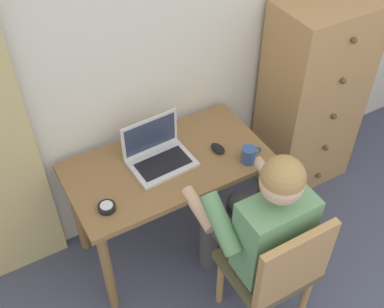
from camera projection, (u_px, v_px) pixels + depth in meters
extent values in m
cube|color=silver|center=(196.00, 29.00, 2.65)|extent=(4.80, 0.05, 2.50)
cube|color=olive|center=(167.00, 165.00, 2.66)|extent=(1.11, 0.59, 0.03)
cylinder|color=olive|center=(108.00, 272.00, 2.58)|extent=(0.06, 0.06, 0.69)
cylinder|color=olive|center=(260.00, 202.00, 2.94)|extent=(0.06, 0.06, 0.69)
cylinder|color=olive|center=(77.00, 212.00, 2.88)|extent=(0.06, 0.06, 0.69)
cylinder|color=olive|center=(219.00, 155.00, 3.24)|extent=(0.06, 0.06, 0.69)
cube|color=tan|center=(312.00, 98.00, 3.15)|extent=(0.61, 0.40, 1.35)
sphere|color=brown|center=(318.00, 176.00, 3.38)|extent=(0.04, 0.04, 0.04)
sphere|color=brown|center=(326.00, 148.00, 3.20)|extent=(0.04, 0.04, 0.04)
sphere|color=brown|center=(334.00, 117.00, 3.01)|extent=(0.04, 0.04, 0.04)
sphere|color=brown|center=(343.00, 81.00, 2.82)|extent=(0.04, 0.04, 0.04)
sphere|color=brown|center=(354.00, 40.00, 2.64)|extent=(0.04, 0.04, 0.04)
cube|color=brown|center=(266.00, 266.00, 2.49)|extent=(0.42, 0.40, 0.05)
cube|color=tan|center=(295.00, 266.00, 2.21)|extent=(0.42, 0.04, 0.42)
cylinder|color=tan|center=(269.00, 255.00, 2.81)|extent=(0.04, 0.04, 0.42)
cylinder|color=tan|center=(220.00, 281.00, 2.69)|extent=(0.04, 0.04, 0.42)
cylinder|color=tan|center=(304.00, 298.00, 2.61)|extent=(0.04, 0.04, 0.42)
cylinder|color=#4C4C4C|center=(257.00, 224.00, 2.63)|extent=(0.14, 0.40, 0.14)
cylinder|color=#4C4C4C|center=(229.00, 237.00, 2.56)|extent=(0.14, 0.40, 0.14)
cylinder|color=#4C4C4C|center=(234.00, 226.00, 2.92)|extent=(0.11, 0.11, 0.49)
cylinder|color=#4C4C4C|center=(209.00, 238.00, 2.86)|extent=(0.11, 0.11, 0.49)
cube|color=#609366|center=(274.00, 235.00, 2.29)|extent=(0.36, 0.20, 0.46)
cylinder|color=#609366|center=(296.00, 189.00, 2.40)|extent=(0.09, 0.30, 0.25)
cylinder|color=#609366|center=(221.00, 223.00, 2.24)|extent=(0.09, 0.30, 0.25)
cylinder|color=#DBAD8E|center=(269.00, 178.00, 2.60)|extent=(0.07, 0.27, 0.11)
cylinder|color=#DBAD8E|center=(199.00, 209.00, 2.44)|extent=(0.07, 0.27, 0.11)
sphere|color=#DBAD8E|center=(282.00, 182.00, 2.05)|extent=(0.20, 0.20, 0.20)
sphere|color=#9E7A47|center=(283.00, 177.00, 2.03)|extent=(0.20, 0.20, 0.20)
cube|color=silver|center=(162.00, 164.00, 2.63)|extent=(0.35, 0.26, 0.02)
cube|color=black|center=(163.00, 163.00, 2.61)|extent=(0.29, 0.17, 0.00)
cube|color=silver|center=(150.00, 135.00, 2.62)|extent=(0.34, 0.03, 0.22)
cube|color=#2D3851|center=(150.00, 135.00, 2.62)|extent=(0.31, 0.02, 0.18)
ellipsoid|color=black|center=(218.00, 149.00, 2.70)|extent=(0.07, 0.11, 0.03)
cylinder|color=black|center=(107.00, 207.00, 2.40)|extent=(0.09, 0.09, 0.03)
cylinder|color=silver|center=(106.00, 205.00, 2.39)|extent=(0.06, 0.06, 0.00)
cylinder|color=#33518C|center=(249.00, 155.00, 2.62)|extent=(0.08, 0.08, 0.09)
torus|color=#33518C|center=(257.00, 151.00, 2.64)|extent=(0.06, 0.01, 0.06)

